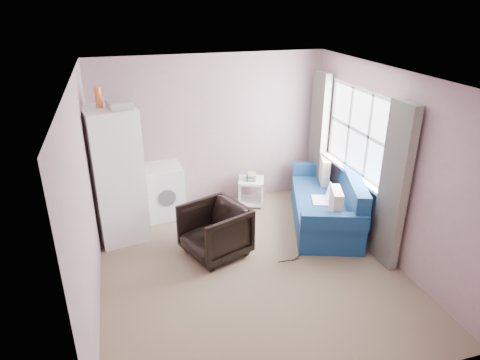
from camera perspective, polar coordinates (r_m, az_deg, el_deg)
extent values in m
cube|color=#846E56|center=(5.81, 1.20, -11.53)|extent=(3.80, 4.20, 0.02)
cube|color=silver|center=(4.82, 1.46, 13.76)|extent=(3.80, 4.20, 0.02)
cube|color=#A7848A|center=(7.11, -3.81, 6.50)|extent=(3.80, 0.02, 2.50)
cube|color=#A7848A|center=(3.50, 12.00, -13.51)|extent=(3.80, 0.02, 2.50)
cube|color=#A7848A|center=(5.01, -20.04, -2.53)|extent=(0.02, 4.20, 2.50)
cube|color=#A7848A|center=(6.01, 18.99, 1.97)|extent=(0.02, 4.20, 2.50)
cube|color=white|center=(6.47, 15.68, 6.23)|extent=(0.01, 1.60, 1.20)
imported|color=black|center=(5.87, -3.38, -6.46)|extent=(0.96, 0.99, 0.80)
cube|color=white|center=(6.28, -16.20, 0.56)|extent=(0.80, 0.80, 1.95)
cube|color=slate|center=(6.44, -13.01, -0.93)|extent=(0.14, 0.61, 0.02)
cube|color=slate|center=(6.46, -14.03, 4.39)|extent=(0.03, 0.04, 0.56)
cube|color=white|center=(6.18, -13.43, 4.34)|extent=(0.10, 0.46, 0.67)
cylinder|color=orange|center=(5.99, -18.37, 10.42)|extent=(0.11, 0.11, 0.27)
cube|color=#B1B0A7|center=(5.89, -15.80, 9.67)|extent=(0.35, 0.39, 0.10)
cube|color=white|center=(6.99, -10.18, -1.41)|extent=(0.63, 0.63, 0.84)
cube|color=slate|center=(6.82, -10.38, 1.50)|extent=(0.59, 0.57, 0.05)
cylinder|color=slate|center=(6.72, -9.70, -2.40)|extent=(0.28, 0.04, 0.28)
cube|color=white|center=(7.21, 1.52, -0.08)|extent=(0.53, 0.53, 0.04)
cube|color=white|center=(7.38, 1.48, -2.80)|extent=(0.53, 0.53, 0.04)
cube|color=white|center=(7.31, 0.02, -1.53)|extent=(0.17, 0.40, 0.46)
cube|color=white|center=(7.30, 2.98, -1.60)|extent=(0.17, 0.40, 0.46)
cube|color=#1F5984|center=(7.20, 1.52, 0.16)|extent=(0.20, 0.24, 0.03)
cube|color=tan|center=(7.19, 1.61, 0.36)|extent=(0.19, 0.23, 0.03)
cube|color=#1F5984|center=(7.18, 1.45, 0.58)|extent=(0.21, 0.24, 0.03)
cube|color=tan|center=(7.16, 1.58, 0.75)|extent=(0.18, 0.23, 0.03)
cube|color=navy|center=(6.85, 11.13, -3.98)|extent=(1.49, 2.12, 0.43)
cube|color=navy|center=(6.72, 14.45, -0.61)|extent=(0.82, 1.88, 0.47)
cube|color=navy|center=(5.89, 12.50, -5.40)|extent=(0.91, 0.44, 0.21)
cube|color=navy|center=(7.55, 10.44, 1.44)|extent=(0.91, 0.44, 0.21)
cube|color=#FFE3C0|center=(6.12, 12.66, -3.12)|extent=(0.26, 0.45, 0.43)
cube|color=#FFE3C0|center=(7.24, 11.20, 1.29)|extent=(0.26, 0.45, 0.43)
cube|color=white|center=(6.64, 10.66, -2.67)|extent=(0.35, 0.41, 0.02)
cube|color=silver|center=(6.61, 11.89, -1.74)|extent=(0.18, 0.35, 0.23)
cube|color=white|center=(6.64, 14.59, 1.01)|extent=(0.14, 1.70, 0.04)
cube|color=white|center=(6.65, 14.99, 1.29)|extent=(0.02, 1.68, 0.05)
cube|color=white|center=(6.46, 15.54, 6.23)|extent=(0.02, 1.68, 0.05)
cube|color=white|center=(6.31, 16.14, 11.42)|extent=(0.02, 1.68, 0.05)
cube|color=white|center=(5.83, 19.52, 3.86)|extent=(0.02, 0.05, 1.20)
cube|color=white|center=(6.24, 16.78, 5.49)|extent=(0.02, 0.05, 1.20)
cube|color=white|center=(6.67, 14.38, 6.91)|extent=(0.02, 0.05, 1.20)
cube|color=white|center=(7.12, 12.26, 8.14)|extent=(0.02, 0.05, 1.20)
cube|color=beige|center=(5.71, 19.81, -0.92)|extent=(0.12, 0.46, 2.18)
cube|color=beige|center=(7.43, 10.38, 5.71)|extent=(0.12, 0.46, 2.18)
cylinder|color=black|center=(6.05, 7.86, -10.00)|extent=(0.26, 0.18, 0.01)
cylinder|color=black|center=(5.95, 6.52, -10.60)|extent=(0.31, 0.02, 0.01)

